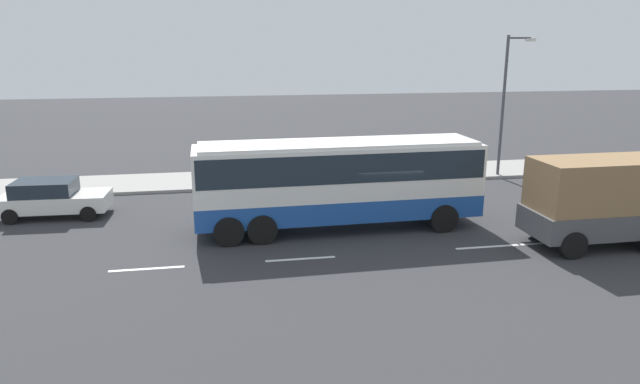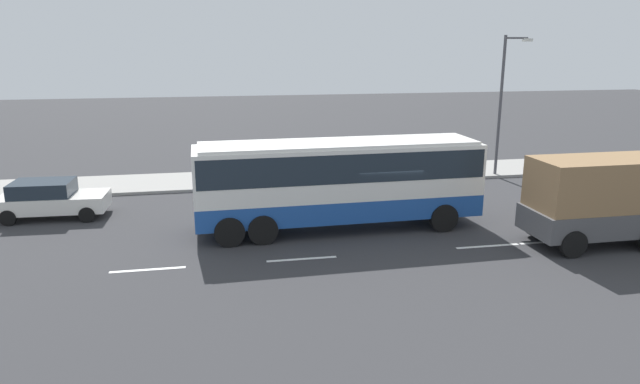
{
  "view_description": "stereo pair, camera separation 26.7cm",
  "coord_description": "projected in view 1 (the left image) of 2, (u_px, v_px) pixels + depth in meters",
  "views": [
    {
      "loc": [
        -6.22,
        -20.99,
        7.11
      ],
      "look_at": [
        -2.41,
        0.4,
        1.43
      ],
      "focal_mm": 32.02,
      "sensor_mm": 36.0,
      "label": 1
    },
    {
      "loc": [
        -6.48,
        -20.94,
        7.11
      ],
      "look_at": [
        -2.41,
        0.4,
        1.43
      ],
      "focal_mm": 32.02,
      "sensor_mm": 36.0,
      "label": 2
    }
  ],
  "objects": [
    {
      "name": "street_lamp",
      "position": [
        506.0,
        97.0,
        30.24
      ],
      "size": [
        1.58,
        0.24,
        7.38
      ],
      "color": "#47474C",
      "rests_on": "sidewalk_curb"
    },
    {
      "name": "pedestrian_near_curb",
      "position": [
        338.0,
        158.0,
        31.07
      ],
      "size": [
        0.32,
        0.32,
        1.6
      ],
      "rotation": [
        0.0,
        0.0,
        0.26
      ],
      "color": "#38334C",
      "rests_on": "sidewalk_curb"
    },
    {
      "name": "car_white_minivan",
      "position": [
        52.0,
        198.0,
        23.96
      ],
      "size": [
        4.4,
        2.15,
        1.58
      ],
      "rotation": [
        0.0,
        0.0,
        -0.04
      ],
      "color": "white",
      "rests_on": "ground_plane"
    },
    {
      "name": "lane_centreline",
      "position": [
        465.0,
        248.0,
        20.4
      ],
      "size": [
        36.18,
        0.16,
        0.01
      ],
      "color": "white",
      "rests_on": "ground_plane"
    },
    {
      "name": "sidewalk_curb",
      "position": [
        336.0,
        176.0,
        31.3
      ],
      "size": [
        80.0,
        4.0,
        0.15
      ],
      "primitive_type": "cube",
      "color": "gray",
      "rests_on": "ground_plane"
    },
    {
      "name": "cargo_truck",
      "position": [
        635.0,
        198.0,
        20.61
      ],
      "size": [
        8.29,
        2.53,
        3.17
      ],
      "rotation": [
        0.0,
        0.0,
        0.01
      ],
      "color": "navy",
      "rests_on": "ground_plane"
    },
    {
      "name": "coach_bus",
      "position": [
        339.0,
        176.0,
        22.05
      ],
      "size": [
        11.1,
        2.89,
        3.48
      ],
      "rotation": [
        0.0,
        0.0,
        0.02
      ],
      "color": "#1E4C9E",
      "rests_on": "ground_plane"
    },
    {
      "name": "ground_plane",
      "position": [
        381.0,
        226.0,
        22.85
      ],
      "size": [
        120.0,
        120.0,
        0.0
      ],
      "primitive_type": "plane",
      "color": "#333335"
    }
  ]
}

